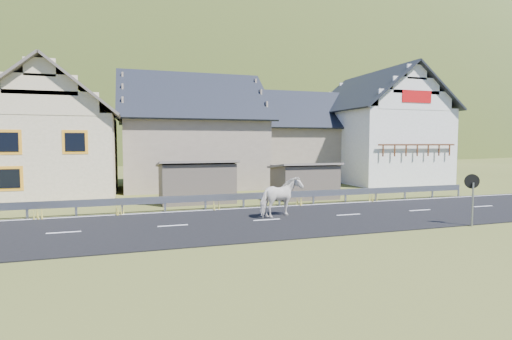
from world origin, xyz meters
name	(u,v)px	position (x,y,z in m)	size (l,w,h in m)	color
ground	(267,221)	(0.00, 0.00, 0.00)	(160.00, 160.00, 0.00)	#464C1D
road	(267,220)	(0.00, 0.00, 0.02)	(60.00, 7.00, 0.04)	black
lane_markings	(267,220)	(0.00, 0.00, 0.04)	(60.00, 6.60, 0.01)	silver
guardrail	(244,197)	(0.00, 3.68, 0.56)	(28.10, 0.09, 0.75)	#93969B
shed_left	(196,182)	(-2.00, 6.50, 1.10)	(4.30, 3.30, 2.40)	brown
shed_right	(304,182)	(4.50, 6.00, 1.00)	(3.80, 2.90, 2.20)	brown
house_cream	(56,127)	(-10.00, 12.00, 4.36)	(7.80, 9.80, 8.30)	beige
house_stone_a	(191,126)	(-1.00, 15.00, 4.63)	(10.80, 9.80, 8.90)	gray
house_stone_b	(299,133)	(9.00, 17.00, 4.24)	(9.80, 8.80, 8.10)	gray
house_white	(377,123)	(15.00, 14.00, 5.06)	(8.80, 10.80, 9.70)	white
mountain	(153,191)	(5.00, 180.00, -20.00)	(440.00, 280.00, 260.00)	#233714
horse	(281,197)	(0.85, 0.52, 0.93)	(2.10, 0.96, 1.78)	silver
traffic_mirror	(472,188)	(7.51, -3.54, 1.55)	(0.55, 0.29, 2.12)	#93969B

